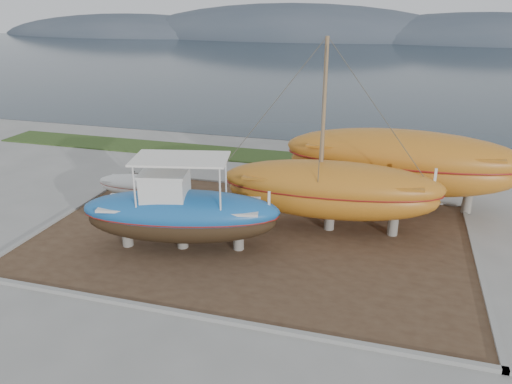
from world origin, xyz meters
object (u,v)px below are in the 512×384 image
(white_dinghy, at_px, (137,188))
(orange_sailboat, at_px, (334,139))
(blue_caique, at_px, (181,204))
(orange_bare_hull, at_px, (400,170))

(white_dinghy, bearing_deg, orange_sailboat, -7.93)
(blue_caique, xyz_separation_m, orange_sailboat, (5.52, 3.44, 2.19))
(orange_sailboat, xyz_separation_m, orange_bare_hull, (2.80, 3.74, -2.27))
(orange_sailboat, bearing_deg, orange_bare_hull, 49.30)
(white_dinghy, bearing_deg, blue_caique, -47.07)
(white_dinghy, xyz_separation_m, orange_sailboat, (9.95, -0.85, 3.50))
(blue_caique, bearing_deg, white_dinghy, 123.64)
(blue_caique, height_order, orange_bare_hull, blue_caique)
(white_dinghy, xyz_separation_m, orange_bare_hull, (12.75, 2.89, 1.23))
(blue_caique, height_order, white_dinghy, blue_caique)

